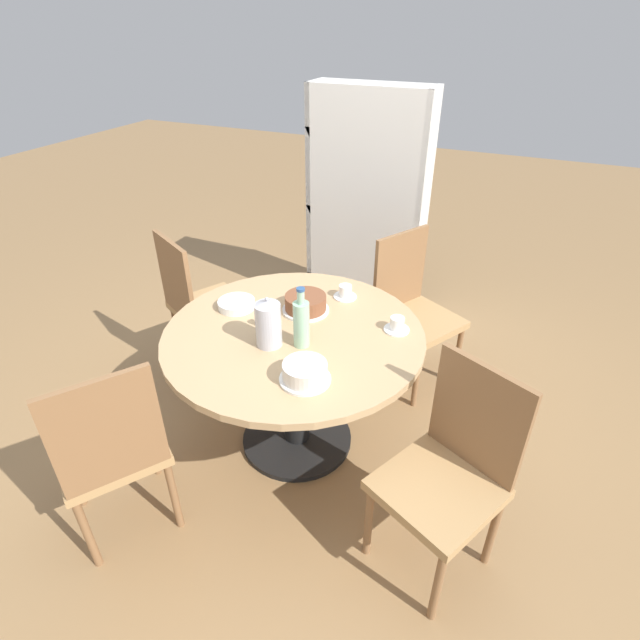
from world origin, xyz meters
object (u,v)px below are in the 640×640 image
at_px(chair_d, 111,449).
at_px(water_bottle, 301,323).
at_px(cake_second, 305,373).
at_px(cup_b, 397,325).
at_px(chair_a, 450,470).
at_px(cake_main, 306,304).
at_px(chair_b, 412,308).
at_px(chair_c, 200,302).
at_px(coffee_pot, 268,323).
at_px(cup_a, 345,292).
at_px(bookshelf, 365,212).

xyz_separation_m(chair_d, water_bottle, (0.53, 0.70, 0.34)).
bearing_deg(cake_second, cup_b, 65.46).
distance_m(chair_a, water_bottle, 0.87).
xyz_separation_m(chair_a, cup_b, (-0.40, 0.54, 0.25)).
relative_size(water_bottle, cake_main, 1.23).
xyz_separation_m(chair_d, cup_b, (0.89, 1.00, 0.25)).
xyz_separation_m(chair_b, chair_c, (-1.21, -0.46, 0.00)).
relative_size(water_bottle, cup_b, 2.38).
bearing_deg(coffee_pot, cup_a, 74.16).
relative_size(bookshelf, cup_a, 13.12).
bearing_deg(coffee_pot, chair_c, 147.33).
height_order(chair_c, cup_a, chair_c).
height_order(chair_c, cake_second, chair_c).
xyz_separation_m(cake_main, cup_b, (0.47, 0.01, -0.01)).
xyz_separation_m(chair_d, coffee_pot, (0.40, 0.65, 0.34)).
height_order(bookshelf, cake_second, bookshelf).
relative_size(chair_d, coffee_pot, 3.78).
distance_m(coffee_pot, cake_main, 0.34).
relative_size(cake_main, cup_b, 1.93).
xyz_separation_m(water_bottle, cup_a, (0.02, 0.49, -0.09)).
relative_size(coffee_pot, cup_b, 2.00).
bearing_deg(chair_b, chair_d, -178.27).
bearing_deg(chair_c, bookshelf, -91.34).
xyz_separation_m(chair_b, cake_main, (-0.41, -0.62, 0.27)).
xyz_separation_m(chair_c, cake_second, (1.03, -0.67, 0.26)).
bearing_deg(cake_main, chair_a, -31.18).
height_order(chair_d, coffee_pot, coffee_pot).
bearing_deg(cup_b, chair_b, 96.01).
distance_m(chair_a, chair_d, 1.37).
xyz_separation_m(chair_c, cup_a, (0.93, 0.05, 0.25)).
height_order(chair_b, bookshelf, bookshelf).
bearing_deg(chair_c, cup_b, -158.87).
height_order(chair_a, bookshelf, bookshelf).
height_order(cake_second, cup_b, cake_second).
bearing_deg(bookshelf, cup_a, 104.40).
bearing_deg(cup_a, chair_a, -44.98).
relative_size(chair_a, cake_second, 4.32).
height_order(chair_d, cake_second, chair_d).
relative_size(water_bottle, cup_a, 2.38).
xyz_separation_m(bookshelf, cup_b, (0.63, -1.31, -0.04)).
height_order(chair_b, coffee_pot, coffee_pot).
bearing_deg(chair_b, coffee_pot, -175.29).
height_order(chair_b, cup_a, chair_b).
distance_m(chair_c, coffee_pot, 0.98).
bearing_deg(cake_second, cup_a, 98.42).
distance_m(bookshelf, cup_b, 1.45).
xyz_separation_m(chair_c, coffee_pot, (0.77, -0.50, 0.34)).
bearing_deg(chair_d, cup_a, -170.66).
height_order(chair_d, cup_a, chair_d).
relative_size(chair_a, coffee_pot, 3.78).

